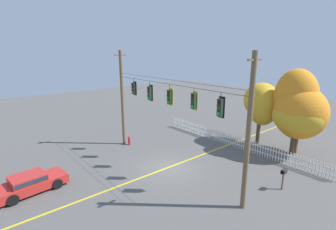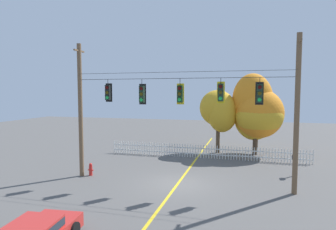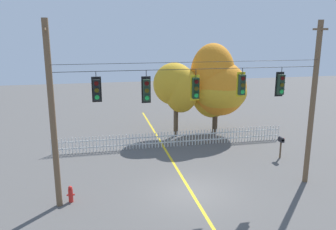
# 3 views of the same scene
# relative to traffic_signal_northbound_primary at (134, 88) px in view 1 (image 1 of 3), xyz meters

# --- Properties ---
(ground) EXTENTS (80.00, 80.00, 0.00)m
(ground) POSITION_rel_traffic_signal_northbound_primary_xyz_m (4.47, -0.01, -5.45)
(ground) COLOR #565451
(lane_centerline_stripe) EXTENTS (0.16, 36.00, 0.01)m
(lane_centerline_stripe) POSITION_rel_traffic_signal_northbound_primary_xyz_m (4.47, -0.01, -5.44)
(lane_centerline_stripe) COLOR gold
(lane_centerline_stripe) RESTS_ON ground
(signal_support_span) EXTENTS (13.16, 1.10, 8.54)m
(signal_support_span) POSITION_rel_traffic_signal_northbound_primary_xyz_m (4.47, -0.01, -1.10)
(signal_support_span) COLOR brown
(signal_support_span) RESTS_ON ground
(traffic_signal_northbound_primary) EXTENTS (0.43, 0.38, 1.40)m
(traffic_signal_northbound_primary) POSITION_rel_traffic_signal_northbound_primary_xyz_m (0.00, 0.00, 0.00)
(traffic_signal_northbound_primary) COLOR black
(traffic_signal_northbound_secondary) EXTENTS (0.43, 0.38, 1.54)m
(traffic_signal_northbound_secondary) POSITION_rel_traffic_signal_northbound_primary_xyz_m (2.24, 0.00, -0.09)
(traffic_signal_northbound_secondary) COLOR black
(traffic_signal_eastbound_side) EXTENTS (0.43, 0.38, 1.51)m
(traffic_signal_eastbound_side) POSITION_rel_traffic_signal_northbound_primary_xyz_m (4.59, 0.00, -0.08)
(traffic_signal_eastbound_side) COLOR black
(traffic_signal_westbound_side) EXTENTS (0.43, 0.38, 1.43)m
(traffic_signal_westbound_side) POSITION_rel_traffic_signal_northbound_primary_xyz_m (6.93, 0.00, 0.01)
(traffic_signal_westbound_side) COLOR black
(traffic_signal_southbound_primary) EXTENTS (0.43, 0.38, 1.49)m
(traffic_signal_southbound_primary) POSITION_rel_traffic_signal_northbound_primary_xyz_m (9.01, 0.00, -0.04)
(traffic_signal_southbound_primary) COLOR black
(white_picket_fence) EXTENTS (16.48, 0.06, 1.10)m
(white_picket_fence) POSITION_rel_traffic_signal_northbound_primary_xyz_m (5.11, 7.20, -4.89)
(white_picket_fence) COLOR silver
(white_picket_fence) RESTS_ON ground
(autumn_maple_near_fence) EXTENTS (3.39, 3.17, 5.68)m
(autumn_maple_near_fence) POSITION_rel_traffic_signal_northbound_primary_xyz_m (6.04, 9.73, -1.57)
(autumn_maple_near_fence) COLOR brown
(autumn_maple_near_fence) RESTS_ON ground
(autumn_maple_mid) EXTENTS (4.15, 4.08, 5.59)m
(autumn_maple_mid) POSITION_rel_traffic_signal_northbound_primary_xyz_m (9.24, 9.75, -2.05)
(autumn_maple_mid) COLOR #473828
(autumn_maple_mid) RESTS_ON ground
(autumn_oak_far_east) EXTENTS (4.37, 3.97, 7.12)m
(autumn_oak_far_east) POSITION_rel_traffic_signal_northbound_primary_xyz_m (9.17, 9.79, -1.30)
(autumn_oak_far_east) COLOR brown
(autumn_oak_far_east) RESTS_ON ground
(parked_car) EXTENTS (2.15, 4.20, 1.15)m
(parked_car) POSITION_rel_traffic_signal_northbound_primary_xyz_m (1.54, -8.69, -4.84)
(parked_car) COLOR red
(parked_car) RESTS_ON ground
(fire_hydrant) EXTENTS (0.38, 0.22, 0.82)m
(fire_hydrant) POSITION_rel_traffic_signal_northbound_primary_xyz_m (-1.46, 0.23, -5.04)
(fire_hydrant) COLOR red
(fire_hydrant) RESTS_ON ground
(roadside_mailbox) EXTENTS (0.25, 0.44, 1.41)m
(roadside_mailbox) POSITION_rel_traffic_signal_northbound_primary_xyz_m (11.41, 3.52, -4.30)
(roadside_mailbox) COLOR brown
(roadside_mailbox) RESTS_ON ground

